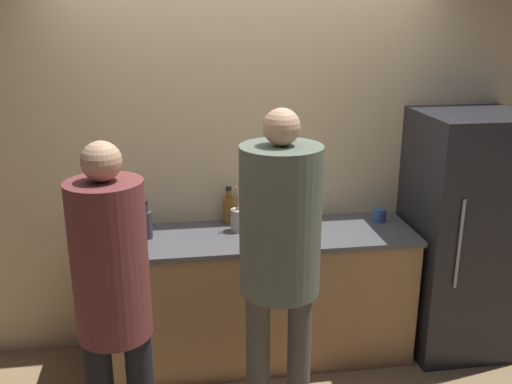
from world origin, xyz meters
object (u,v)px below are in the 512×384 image
Objects in this scene: fruit_bowl at (280,219)px; utensil_crock at (239,219)px; refrigerator at (462,234)px; cup_blue at (379,215)px; bottle_amber at (229,209)px; bottle_dark at (146,223)px; person_center at (280,244)px; person_left at (113,294)px.

utensil_crock is (-0.29, -0.07, 0.04)m from fruit_bowl.
cup_blue is at bearing 165.84° from refrigerator.
refrigerator is 1.60m from bottle_amber.
fruit_bowl is at bearing -13.89° from bottle_amber.
bottle_dark is at bearing 177.95° from refrigerator.
refrigerator is at bearing -4.13° from utensil_crock.
bottle_amber is 1.02× the size of bottle_dark.
fruit_bowl is (0.17, 0.89, -0.20)m from person_center.
cup_blue is (1.57, 0.06, -0.05)m from bottle_dark.
bottle_dark is 2.74× the size of cup_blue.
utensil_crock is at bearing -178.35° from cup_blue.
refrigerator is 0.94× the size of person_left.
utensil_crock is at bearing 98.10° from person_center.
utensil_crock is 0.98m from cup_blue.
person_left reaches higher than utensil_crock.
refrigerator is 2.44m from person_left.
cup_blue is at bearing 32.94° from person_left.
refrigerator is at bearing -9.53° from bottle_amber.
utensil_crock is 3.37× the size of cup_blue.
fruit_bowl is 0.89m from bottle_dark.
refrigerator is 18.23× the size of cup_blue.
person_left is 2.01m from cup_blue.
cup_blue is at bearing 2.28° from bottle_dark.
bottle_amber is at bearing 170.47° from refrigerator.
person_left reaches higher than bottle_amber.
refrigerator is 1.53m from utensil_crock.
person_left is at bearing -163.59° from person_center.
utensil_crock reaches higher than bottle_amber.
utensil_crock is at bearing 175.87° from refrigerator.
refrigerator is 0.90× the size of person_center.
person_left is (-2.23, -0.95, 0.22)m from refrigerator.
refrigerator is 2.13m from bottle_dark.
person_left reaches higher than cup_blue.
person_center is at bearing -81.90° from utensil_crock.
fruit_bowl is at bearing 176.46° from cup_blue.
utensil_crock is (-0.12, 0.82, -0.16)m from person_center.
refrigerator is 1.25m from fruit_bowl.
bottle_dark is (-0.88, -0.10, 0.06)m from fruit_bowl.
bottle_amber reaches higher than bottle_dark.
utensil_crock is at bearing -72.92° from bottle_amber.
fruit_bowl is 3.89× the size of cup_blue.
bottle_dark reaches higher than cup_blue.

